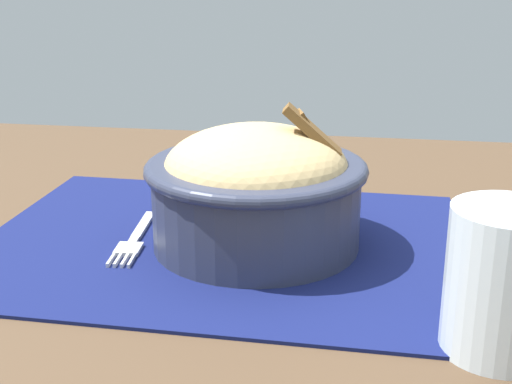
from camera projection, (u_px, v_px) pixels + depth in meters
name	position (u px, v px, depth m)	size (l,w,h in m)	color
table	(238.00, 302.00, 0.69)	(1.39, 0.83, 0.73)	#4C3826
placemat	(220.00, 243.00, 0.66)	(0.43, 0.33, 0.00)	#11194C
bowl	(256.00, 186.00, 0.63)	(0.20, 0.20, 0.13)	#2D3347
fork	(134.00, 240.00, 0.65)	(0.03, 0.13, 0.00)	silver
drinking_glass	(503.00, 290.00, 0.47)	(0.08, 0.08, 0.10)	silver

